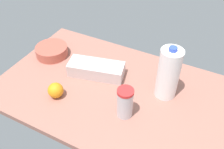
{
  "coord_description": "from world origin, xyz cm",
  "views": [
    {
      "loc": [
        42.95,
        -82.93,
        95.13
      ],
      "look_at": [
        0.0,
        0.0,
        13.0
      ],
      "focal_mm": 40.0,
      "sensor_mm": 36.0,
      "label": 1
    }
  ],
  "objects_px": {
    "egg_carton": "(96,69)",
    "mixing_bowl": "(52,51)",
    "tumbler_cup": "(125,103)",
    "milk_jug": "(168,74)",
    "orange_loose": "(56,90)"
  },
  "relations": [
    {
      "from": "egg_carton",
      "to": "mixing_bowl",
      "type": "xyz_separation_m",
      "value": [
        -0.33,
        0.03,
        -0.01
      ]
    },
    {
      "from": "mixing_bowl",
      "to": "tumbler_cup",
      "type": "bearing_deg",
      "value": -20.36
    },
    {
      "from": "egg_carton",
      "to": "mixing_bowl",
      "type": "height_order",
      "value": "egg_carton"
    },
    {
      "from": "egg_carton",
      "to": "milk_jug",
      "type": "bearing_deg",
      "value": -9.18
    },
    {
      "from": "tumbler_cup",
      "to": "orange_loose",
      "type": "relative_size",
      "value": 2.01
    },
    {
      "from": "tumbler_cup",
      "to": "egg_carton",
      "type": "xyz_separation_m",
      "value": [
        -0.26,
        0.19,
        -0.04
      ]
    },
    {
      "from": "orange_loose",
      "to": "egg_carton",
      "type": "bearing_deg",
      "value": 67.68
    },
    {
      "from": "orange_loose",
      "to": "mixing_bowl",
      "type": "bearing_deg",
      "value": 130.9
    },
    {
      "from": "mixing_bowl",
      "to": "orange_loose",
      "type": "relative_size",
      "value": 2.44
    },
    {
      "from": "orange_loose",
      "to": "milk_jug",
      "type": "bearing_deg",
      "value": 29.06
    },
    {
      "from": "tumbler_cup",
      "to": "egg_carton",
      "type": "relative_size",
      "value": 0.52
    },
    {
      "from": "egg_carton",
      "to": "mixing_bowl",
      "type": "bearing_deg",
      "value": 160.36
    },
    {
      "from": "milk_jug",
      "to": "orange_loose",
      "type": "relative_size",
      "value": 3.67
    },
    {
      "from": "tumbler_cup",
      "to": "milk_jug",
      "type": "height_order",
      "value": "milk_jug"
    },
    {
      "from": "milk_jug",
      "to": "mixing_bowl",
      "type": "bearing_deg",
      "value": 179.81
    }
  ]
}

